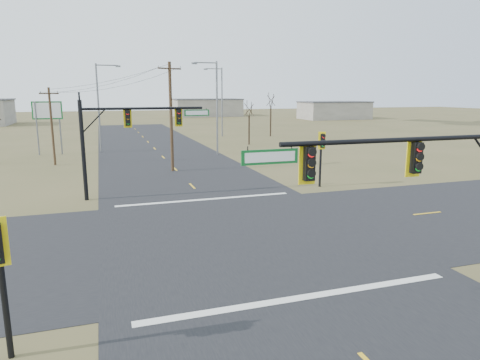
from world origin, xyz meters
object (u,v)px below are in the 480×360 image
object	(u,v)px
streetlight_a	(215,103)
streetlight_b	(221,98)
streetlight_c	(100,103)
utility_pole_near	(171,116)
mast_arm_near	(415,171)
mast_arm_far	(129,127)
pedestal_signal_ne	(322,147)
utility_pole_far	(52,125)
bare_tree_c	(249,108)
bare_tree_d	(271,99)
highway_sign	(48,117)

from	to	relation	value
streetlight_a	streetlight_b	world-z (taller)	streetlight_b
streetlight_c	utility_pole_near	bearing A→B (deg)	-65.92
utility_pole_near	mast_arm_near	bearing A→B (deg)	-82.05
streetlight_a	streetlight_b	distance (m)	21.45
mast_arm_near	streetlight_c	bearing A→B (deg)	106.21
mast_arm_far	mast_arm_near	bearing A→B (deg)	-69.19
streetlight_a	streetlight_c	world-z (taller)	streetlight_a
mast_arm_near	pedestal_signal_ne	world-z (taller)	mast_arm_near
utility_pole_near	utility_pole_far	distance (m)	12.91
mast_arm_far	utility_pole_near	world-z (taller)	utility_pole_near
pedestal_signal_ne	bare_tree_c	bearing A→B (deg)	104.67
pedestal_signal_ne	streetlight_a	bearing A→B (deg)	121.91
mast_arm_near	utility_pole_far	size ratio (longest dim) A/B	1.34
pedestal_signal_ne	bare_tree_d	size ratio (longest dim) A/B	0.57
streetlight_a	bare_tree_c	xyz separation A→B (m)	(7.06, 8.26, -0.92)
highway_sign	bare_tree_d	distance (m)	35.04
utility_pole_near	streetlight_a	size ratio (longest dim) A/B	0.93
mast_arm_near	pedestal_signal_ne	bearing A→B (deg)	74.30
bare_tree_c	bare_tree_d	distance (m)	12.30
pedestal_signal_ne	streetlight_b	xyz separation A→B (m)	(3.07, 40.06, 3.11)
utility_pole_far	streetlight_b	distance (m)	32.82
utility_pole_near	streetlight_a	bearing A→B (deg)	54.33
streetlight_c	bare_tree_c	bearing A→B (deg)	7.88
streetlight_c	mast_arm_far	bearing A→B (deg)	-82.97
mast_arm_far	utility_pole_near	xyz separation A→B (m)	(4.33, 9.14, 0.25)
mast_arm_near	mast_arm_far	distance (m)	20.26
mast_arm_near	utility_pole_far	distance (m)	37.66
mast_arm_near	bare_tree_c	bearing A→B (deg)	81.14
streetlight_b	streetlight_c	xyz separation A→B (m)	(-18.93, -13.88, -0.32)
streetlight_b	streetlight_c	distance (m)	23.48
streetlight_a	streetlight_c	distance (m)	14.23
utility_pole_far	streetlight_b	bearing A→B (deg)	43.68
pedestal_signal_ne	mast_arm_near	bearing A→B (deg)	-86.61
utility_pole_near	highway_sign	bearing A→B (deg)	128.26
utility_pole_near	bare_tree_d	bearing A→B (deg)	52.58
utility_pole_far	mast_arm_near	bearing A→B (deg)	-67.10
highway_sign	mast_arm_far	bearing A→B (deg)	-68.31
pedestal_signal_ne	streetlight_a	size ratio (longest dim) A/B	0.40
utility_pole_near	streetlight_b	world-z (taller)	streetlight_b
utility_pole_near	bare_tree_d	xyz separation A→B (m)	(20.87, 27.28, 0.94)
utility_pole_near	streetlight_b	xyz separation A→B (m)	(12.89, 29.63, 1.14)
streetlight_a	bare_tree_d	xyz separation A→B (m)	(14.31, 18.14, 0.06)
bare_tree_d	streetlight_a	bearing A→B (deg)	-128.27
bare_tree_c	pedestal_signal_ne	bearing A→B (deg)	-97.77
streetlight_a	streetlight_b	size ratio (longest dim) A/B	0.96
highway_sign	bare_tree_c	bearing A→B (deg)	9.24
utility_pole_near	utility_pole_far	bearing A→B (deg)	146.96
bare_tree_c	streetlight_a	bearing A→B (deg)	-130.52
utility_pole_near	streetlight_b	size ratio (longest dim) A/B	0.89
highway_sign	streetlight_c	size ratio (longest dim) A/B	0.59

